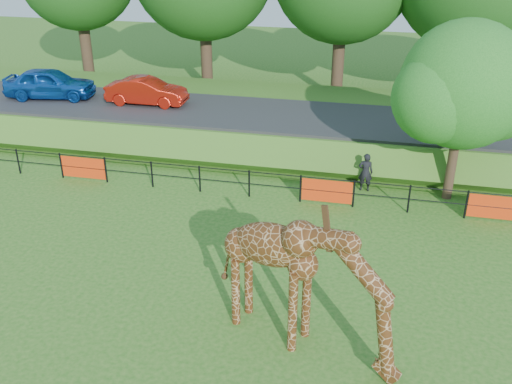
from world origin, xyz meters
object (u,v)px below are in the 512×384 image
at_px(car_blue, 50,83).
at_px(visitor, 366,172).
at_px(tree_east, 467,90).
at_px(car_red, 147,91).
at_px(giraffe, 306,285).

relative_size(car_blue, visitor, 2.87).
height_order(car_blue, tree_east, tree_east).
distance_m(car_blue, visitor, 16.89).
bearing_deg(visitor, car_red, -24.07).
bearing_deg(car_red, visitor, -113.38).
distance_m(visitor, tree_east, 4.78).
bearing_deg(visitor, car_blue, -16.93).
xyz_separation_m(car_red, visitor, (10.99, -4.61, -1.29)).
relative_size(car_red, visitor, 2.54).
distance_m(giraffe, car_blue, 20.71).
xyz_separation_m(giraffe, visitor, (1.02, 9.53, -1.04)).
bearing_deg(visitor, tree_east, 179.81).
height_order(giraffe, car_red, giraffe).
distance_m(car_blue, tree_east, 20.08).
bearing_deg(giraffe, tree_east, 88.08).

